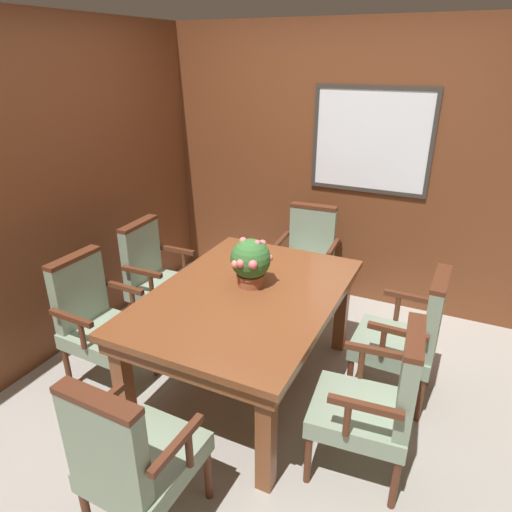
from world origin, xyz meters
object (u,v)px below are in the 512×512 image
object	(u,v)px
chair_right_near	(377,401)
potted_plant	(250,261)
chair_left_far	(157,276)
chair_head_far	(307,257)
chair_right_far	(408,334)
chair_head_near	(132,456)
dining_table	(246,305)
chair_left_near	(97,319)

from	to	relation	value
chair_right_near	potted_plant	xyz separation A→B (m)	(-0.97, 0.47, 0.42)
chair_left_far	chair_head_far	world-z (taller)	same
chair_right_near	chair_right_far	world-z (taller)	same
chair_head_near	potted_plant	bearing A→B (deg)	-86.52
chair_right_near	chair_head_far	xyz separation A→B (m)	(-0.96, 1.61, 0.00)
chair_left_far	potted_plant	world-z (taller)	potted_plant
dining_table	potted_plant	world-z (taller)	potted_plant
chair_head_near	chair_right_near	xyz separation A→B (m)	(0.93, 0.84, 0.00)
dining_table	chair_left_near	world-z (taller)	chair_left_near
chair_right_near	dining_table	bearing A→B (deg)	-116.30
chair_right_near	chair_left_far	xyz separation A→B (m)	(-1.95, 0.71, 0.00)
chair_left_near	chair_head_far	bearing A→B (deg)	-28.24
dining_table	chair_head_far	size ratio (longest dim) A/B	1.73
dining_table	chair_right_far	size ratio (longest dim) A/B	1.73
dining_table	chair_head_near	world-z (taller)	chair_head_near
chair_left_near	chair_right_far	bearing A→B (deg)	-67.32
chair_right_near	chair_right_far	size ratio (longest dim) A/B	1.00
dining_table	potted_plant	bearing A→B (deg)	100.19
dining_table	chair_left_far	size ratio (longest dim) A/B	1.73
dining_table	chair_head_near	distance (m)	1.22
chair_head_far	potted_plant	distance (m)	1.21
potted_plant	chair_right_near	bearing A→B (deg)	-25.95
chair_left_far	chair_right_near	bearing A→B (deg)	-111.53
chair_head_near	chair_right_far	bearing A→B (deg)	-120.55
chair_right_far	potted_plant	xyz separation A→B (m)	(-1.03, -0.24, 0.42)
chair_head_near	chair_right_far	world-z (taller)	same
dining_table	chair_left_far	distance (m)	1.07
chair_left_near	potted_plant	size ratio (longest dim) A/B	2.83
chair_right_near	chair_left_near	size ratio (longest dim) A/B	1.00
chair_head_near	chair_left_far	bearing A→B (deg)	-55.02
chair_right_far	chair_head_far	distance (m)	1.35
chair_left_near	chair_head_far	xyz separation A→B (m)	(0.96, 1.62, 0.00)
chair_right_near	potted_plant	world-z (taller)	potted_plant
chair_right_near	chair_left_near	world-z (taller)	same
chair_right_near	chair_head_far	world-z (taller)	same
chair_right_near	chair_left_near	bearing A→B (deg)	-94.83
chair_head_near	chair_head_far	distance (m)	2.45
chair_right_near	chair_left_far	size ratio (longest dim) A/B	1.00
chair_right_far	chair_head_far	xyz separation A→B (m)	(-1.01, 0.89, 0.00)
chair_left_near	chair_left_far	distance (m)	0.73
chair_left_far	chair_right_far	bearing A→B (deg)	-91.34
chair_right_near	potted_plant	bearing A→B (deg)	-121.16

